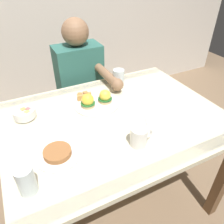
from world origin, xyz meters
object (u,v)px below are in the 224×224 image
coffee_mug (140,136)px  water_glass_far (26,181)px  fruit_bowl (25,114)px  side_plate (58,154)px  water_glass_near (119,80)px  dining_table (115,132)px  diner_person (82,85)px  eggs_benedict_plate (95,101)px  fork (148,125)px

coffee_mug → water_glass_far: water_glass_far is taller
fruit_bowl → side_plate: (0.08, -0.36, -0.02)m
fruit_bowl → water_glass_near: bearing=7.4°
dining_table → diner_person: bearing=88.1°
eggs_benedict_plate → fork: (0.17, -0.30, -0.02)m
fruit_bowl → coffee_mug: bearing=-45.3°
eggs_benedict_plate → fork: eggs_benedict_plate is taller
water_glass_far → eggs_benedict_plate: bearing=43.3°
water_glass_near → diner_person: 0.37m
fruit_bowl → side_plate: 0.37m
fork → dining_table: bearing=130.4°
diner_person → fork: bearing=-82.1°
fruit_bowl → fork: bearing=-32.3°
eggs_benedict_plate → water_glass_near: 0.26m
fruit_bowl → water_glass_far: water_glass_far is taller
coffee_mug → side_plate: size_ratio=0.56×
fruit_bowl → fork: (0.57, -0.36, -0.03)m
water_glass_near → diner_person: (-0.16, 0.31, -0.14)m
fork → side_plate: side_plate is taller
eggs_benedict_plate → side_plate: (-0.31, -0.31, -0.01)m
eggs_benedict_plate → water_glass_far: bearing=-136.7°
side_plate → fork: bearing=0.3°
water_glass_near → side_plate: water_glass_near is taller
coffee_mug → diner_person: bearing=89.2°
coffee_mug → dining_table: bearing=91.7°
fruit_bowl → water_glass_near: (0.62, 0.08, 0.02)m
fork → coffee_mug: bearing=-139.6°
fruit_bowl → water_glass_near: size_ratio=0.95×
dining_table → eggs_benedict_plate: size_ratio=4.44×
dining_table → water_glass_far: (-0.51, -0.27, 0.16)m
fork → diner_person: bearing=97.9°
eggs_benedict_plate → water_glass_far: 0.63m
dining_table → coffee_mug: coffee_mug is taller
fork → water_glass_near: 0.44m
eggs_benedict_plate → water_glass_near: size_ratio=2.13×
coffee_mug → water_glass_near: 0.56m
water_glass_near → diner_person: size_ratio=0.11×
fruit_bowl → coffee_mug: size_ratio=1.08×
diner_person → dining_table: bearing=-91.9°
water_glass_far → fork: bearing=11.5°
water_glass_far → side_plate: water_glass_far is taller
coffee_mug → diner_person: 0.85m
water_glass_near → water_glass_far: bearing=-140.5°
water_glass_far → side_plate: bearing=40.9°
diner_person → side_plate: bearing=-117.0°
fruit_bowl → water_glass_far: size_ratio=0.98×
diner_person → fruit_bowl: bearing=-140.1°
fork → diner_person: size_ratio=0.13×
fruit_bowl → diner_person: size_ratio=0.11×
fruit_bowl → fork: size_ratio=0.81×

